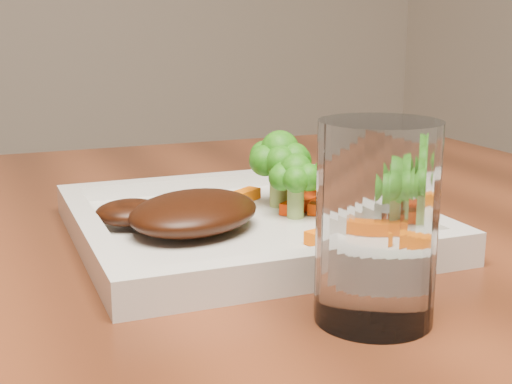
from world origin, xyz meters
name	(u,v)px	position (x,y,z in m)	size (l,w,h in m)	color
plate	(245,229)	(0.50, -0.05, 0.76)	(0.27, 0.27, 0.01)	silver
steak	(194,212)	(0.46, -0.06, 0.78)	(0.12, 0.09, 0.03)	black
broccoli_0	(280,168)	(0.55, -0.01, 0.80)	(0.06, 0.06, 0.07)	#3C7213
broccoli_1	(337,171)	(0.59, -0.03, 0.79)	(0.05, 0.05, 0.06)	#146711
broccoli_2	(352,187)	(0.58, -0.08, 0.79)	(0.06, 0.06, 0.06)	#356B11
broccoli_3	(296,182)	(0.55, -0.05, 0.79)	(0.05, 0.05, 0.06)	#296F12
carrot_0	(333,234)	(0.54, -0.12, 0.77)	(0.05, 0.01, 0.01)	#EB5C03
carrot_1	(376,220)	(0.60, -0.10, 0.77)	(0.06, 0.01, 0.01)	#CF4C03
carrot_3	(332,192)	(0.61, 0.00, 0.77)	(0.05, 0.01, 0.01)	orange
carrot_4	(239,197)	(0.52, 0.01, 0.77)	(0.05, 0.01, 0.01)	#FF6904
carrot_5	(338,211)	(0.58, -0.06, 0.77)	(0.05, 0.01, 0.01)	#F43D03
carrot_6	(303,203)	(0.56, -0.03, 0.77)	(0.06, 0.02, 0.01)	#FF3604
drinking_glass	(377,223)	(0.51, -0.23, 0.81)	(0.07, 0.07, 0.12)	silver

